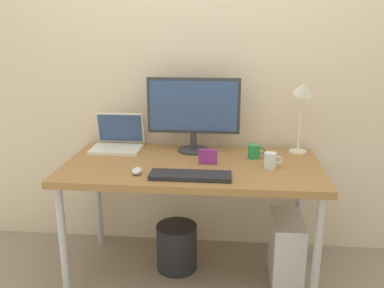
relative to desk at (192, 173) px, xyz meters
The scene contains 13 objects.
ground_plane 0.68m from the desk, ahead, with size 6.00×6.00×0.00m, color gray.
back_wall 0.76m from the desk, 90.00° to the left, with size 4.40×0.04×2.60m, color beige.
desk is the anchor object (origin of this frame).
monitor 0.41m from the desk, 93.12° to the left, with size 0.59×0.20×0.48m.
laptop 0.59m from the desk, 153.11° to the left, with size 0.32×0.26×0.23m.
desk_lamp 0.81m from the desk, 20.66° to the left, with size 0.11×0.16×0.48m.
keyboard 0.25m from the desk, 86.69° to the right, with size 0.44×0.14×0.02m, color #232328.
mouse 0.36m from the desk, 144.27° to the right, with size 0.06×0.09×0.03m, color silver.
coffee_mug 0.41m from the desk, 20.53° to the left, with size 0.11×0.07×0.09m.
glass_cup 0.47m from the desk, ahead, with size 0.11×0.07×0.09m.
photo_frame 0.14m from the desk, ahead, with size 0.11×0.02×0.09m, color purple.
computer_tower 0.74m from the desk, ahead, with size 0.18×0.36×0.42m, color silver.
wastebasket 0.54m from the desk, 156.20° to the left, with size 0.26×0.26×0.30m, color #232328.
Camera 1 is at (0.22, -2.33, 1.53)m, focal length 38.94 mm.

